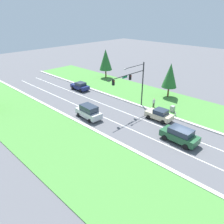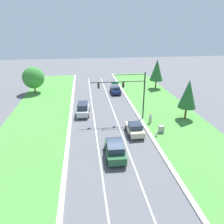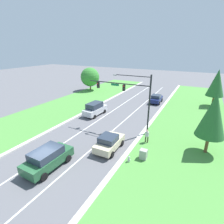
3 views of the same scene
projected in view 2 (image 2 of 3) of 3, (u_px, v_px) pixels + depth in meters
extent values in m
plane|color=#5B5B60|center=(116.00, 159.00, 25.16)|extent=(160.00, 160.00, 0.00)
cube|color=beige|center=(163.00, 154.00, 25.83)|extent=(0.50, 90.00, 0.15)
cube|color=beige|center=(66.00, 162.00, 24.43)|extent=(0.50, 90.00, 0.15)
cube|color=#4C8E3D|center=(204.00, 152.00, 26.49)|extent=(10.00, 90.00, 0.08)
cube|color=#4C8E3D|center=(17.00, 166.00, 23.80)|extent=(10.00, 90.00, 0.08)
cube|color=white|center=(100.00, 160.00, 24.94)|extent=(0.14, 81.00, 0.01)
cube|color=white|center=(131.00, 157.00, 25.38)|extent=(0.14, 81.00, 0.01)
cylinder|color=black|center=(144.00, 96.00, 34.61)|extent=(0.20, 0.20, 7.61)
cylinder|color=black|center=(118.00, 82.00, 33.18)|extent=(8.46, 0.12, 0.12)
cube|color=#147042|center=(115.00, 83.00, 33.21)|extent=(1.10, 0.04, 0.28)
cylinder|color=black|center=(130.00, 75.00, 33.01)|extent=(4.65, 0.09, 0.09)
ellipsoid|color=gray|center=(115.00, 75.00, 32.74)|extent=(0.56, 0.28, 0.20)
cube|color=black|center=(123.00, 85.00, 33.47)|extent=(0.28, 0.32, 0.80)
sphere|color=red|center=(123.00, 84.00, 33.22)|extent=(0.16, 0.16, 0.16)
sphere|color=#2D2D2D|center=(123.00, 85.00, 33.31)|extent=(0.16, 0.16, 0.16)
sphere|color=#2D2D2D|center=(123.00, 87.00, 33.40)|extent=(0.16, 0.16, 0.16)
cube|color=black|center=(98.00, 86.00, 33.00)|extent=(0.28, 0.32, 0.80)
sphere|color=red|center=(99.00, 85.00, 32.76)|extent=(0.16, 0.16, 0.16)
sphere|color=#2D2D2D|center=(99.00, 86.00, 32.84)|extent=(0.16, 0.16, 0.16)
sphere|color=#2D2D2D|center=(99.00, 88.00, 32.93)|extent=(0.16, 0.16, 0.16)
cube|color=navy|center=(115.00, 90.00, 48.58)|extent=(1.96, 4.22, 0.72)
cube|color=#283342|center=(116.00, 88.00, 48.10)|extent=(1.72, 1.92, 0.60)
cylinder|color=black|center=(118.00, 90.00, 50.03)|extent=(0.26, 0.67, 0.67)
cylinder|color=black|center=(111.00, 90.00, 49.77)|extent=(0.26, 0.67, 0.67)
cylinder|color=black|center=(121.00, 93.00, 47.66)|extent=(0.26, 0.67, 0.67)
cylinder|color=black|center=(112.00, 94.00, 47.40)|extent=(0.26, 0.67, 0.67)
cube|color=silver|center=(83.00, 110.00, 37.19)|extent=(2.13, 4.70, 0.91)
cube|color=#283342|center=(83.00, 106.00, 36.75)|extent=(1.84, 2.85, 0.87)
cylinder|color=black|center=(89.00, 110.00, 38.75)|extent=(0.27, 0.62, 0.60)
cylinder|color=black|center=(78.00, 110.00, 38.62)|extent=(0.27, 0.62, 0.60)
cylinder|color=black|center=(88.00, 116.00, 36.11)|extent=(0.27, 0.62, 0.60)
cylinder|color=black|center=(77.00, 116.00, 35.98)|extent=(0.27, 0.62, 0.60)
cube|color=#235633|center=(115.00, 151.00, 25.20)|extent=(2.19, 4.78, 0.85)
cube|color=#283342|center=(115.00, 146.00, 24.80)|extent=(1.93, 2.88, 0.71)
cylinder|color=black|center=(122.00, 147.00, 26.81)|extent=(0.26, 0.73, 0.72)
cylinder|color=black|center=(105.00, 148.00, 26.62)|extent=(0.26, 0.73, 0.72)
cylinder|color=black|center=(126.00, 161.00, 24.11)|extent=(0.26, 0.73, 0.72)
cylinder|color=black|center=(107.00, 162.00, 23.92)|extent=(0.26, 0.73, 0.72)
cube|color=beige|center=(135.00, 129.00, 30.56)|extent=(1.98, 4.13, 0.76)
cube|color=#283342|center=(135.00, 126.00, 30.07)|extent=(1.75, 1.87, 0.63)
cylinder|color=black|center=(139.00, 127.00, 32.00)|extent=(0.25, 0.65, 0.65)
cylinder|color=black|center=(126.00, 128.00, 31.74)|extent=(0.25, 0.65, 0.65)
cylinder|color=black|center=(143.00, 136.00, 29.67)|extent=(0.25, 0.65, 0.65)
cylinder|color=black|center=(130.00, 137.00, 29.41)|extent=(0.25, 0.65, 0.65)
cube|color=#9E9E99|center=(161.00, 129.00, 31.02)|extent=(0.70, 0.60, 1.07)
cylinder|color=#42382D|center=(149.00, 121.00, 33.97)|extent=(0.14, 0.14, 0.84)
cylinder|color=#42382D|center=(151.00, 121.00, 33.98)|extent=(0.14, 0.14, 0.84)
cube|color=#B7B7BC|center=(150.00, 117.00, 33.71)|extent=(0.40, 0.26, 0.60)
sphere|color=tan|center=(151.00, 114.00, 33.54)|extent=(0.22, 0.22, 0.22)
cylinder|color=#B7B7BC|center=(156.00, 135.00, 29.93)|extent=(0.20, 0.20, 0.55)
sphere|color=#B7B7BC|center=(157.00, 133.00, 29.80)|extent=(0.18, 0.18, 0.18)
cylinder|color=#B7B7BC|center=(156.00, 135.00, 29.90)|extent=(0.10, 0.09, 0.09)
cylinder|color=#B7B7BC|center=(157.00, 135.00, 29.93)|extent=(0.10, 0.09, 0.09)
cylinder|color=brown|center=(186.00, 113.00, 35.33)|extent=(0.32, 0.32, 2.04)
cone|color=#28662D|center=(188.00, 94.00, 34.11)|extent=(2.81, 2.81, 4.49)
cylinder|color=brown|center=(35.00, 89.00, 48.97)|extent=(0.32, 0.32, 1.69)
sphere|color=#388433|center=(33.00, 78.00, 47.98)|extent=(4.72, 4.72, 4.72)
cylinder|color=brown|center=(156.00, 84.00, 51.98)|extent=(0.32, 0.32, 2.06)
cone|color=#28662D|center=(157.00, 70.00, 50.68)|extent=(3.05, 3.05, 4.88)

